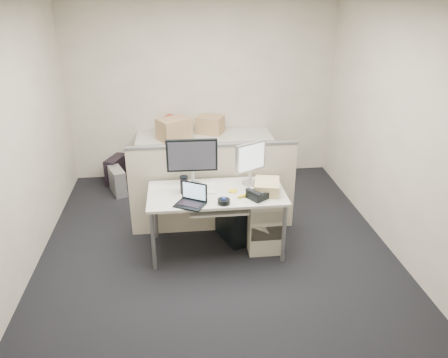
{
  "coord_description": "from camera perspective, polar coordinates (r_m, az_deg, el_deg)",
  "views": [
    {
      "loc": [
        -0.39,
        -4.28,
        2.83
      ],
      "look_at": [
        0.1,
        0.15,
        0.82
      ],
      "focal_mm": 35.0,
      "sensor_mm": 36.0,
      "label": 1
    }
  ],
  "objects": [
    {
      "name": "cubicle_partition",
      "position": [
        5.26,
        -1.44,
        -1.38
      ],
      "size": [
        2.0,
        0.06,
        1.1
      ],
      "primitive_type": "cube",
      "color": "#ADA490",
      "rests_on": "floor"
    },
    {
      "name": "manila_folders",
      "position": [
        4.79,
        5.62,
        -0.99
      ],
      "size": [
        0.33,
        0.39,
        0.13
      ],
      "primitive_type": "cube",
      "rotation": [
        0.0,
        0.0,
        -0.22
      ],
      "color": "tan",
      "rests_on": "desk"
    },
    {
      "name": "paper_stack",
      "position": [
        4.88,
        -2.53,
        -1.12
      ],
      "size": [
        0.27,
        0.33,
        0.01
      ],
      "primitive_type": "cube",
      "rotation": [
        0.0,
        0.0,
        -0.13
      ],
      "color": "silver",
      "rests_on": "desk"
    },
    {
      "name": "monitor_main",
      "position": [
        4.82,
        -4.18,
        2.06
      ],
      "size": [
        0.57,
        0.23,
        0.56
      ],
      "primitive_type": "cube",
      "rotation": [
        0.0,
        0.0,
        -0.02
      ],
      "color": "black",
      "rests_on": "desk"
    },
    {
      "name": "banana",
      "position": [
        4.68,
        2.6,
        -2.16
      ],
      "size": [
        0.17,
        0.1,
        0.04
      ],
      "primitive_type": "ellipsoid",
      "rotation": [
        0.0,
        0.0,
        0.41
      ],
      "color": "gold",
      "rests_on": "desk"
    },
    {
      "name": "pc_tower_spare_dark",
      "position": [
        6.91,
        -13.87,
        1.18
      ],
      "size": [
        0.33,
        0.47,
        0.41
      ],
      "primitive_type": "cube",
      "rotation": [
        0.0,
        0.0,
        -0.39
      ],
      "color": "black",
      "rests_on": "floor"
    },
    {
      "name": "desk",
      "position": [
        4.81,
        -0.99,
        -2.43
      ],
      "size": [
        1.5,
        0.75,
        0.73
      ],
      "color": "silver",
      "rests_on": "floor"
    },
    {
      "name": "desk_phone",
      "position": [
        4.67,
        4.59,
        -2.04
      ],
      "size": [
        0.29,
        0.28,
        0.07
      ],
      "primitive_type": "cube",
      "rotation": [
        0.0,
        0.0,
        0.59
      ],
      "color": "black",
      "rests_on": "desk"
    },
    {
      "name": "pc_tower_desk",
      "position": [
        5.21,
        1.04,
        -5.57
      ],
      "size": [
        0.36,
        0.54,
        0.47
      ],
      "primitive_type": "cube",
      "rotation": [
        0.0,
        0.0,
        0.36
      ],
      "color": "black",
      "rests_on": "floor"
    },
    {
      "name": "cardboard_box_left",
      "position": [
        6.4,
        -6.54,
        6.42
      ],
      "size": [
        0.54,
        0.51,
        0.33
      ],
      "primitive_type": "cube",
      "rotation": [
        0.0,
        0.0,
        0.53
      ],
      "color": "tan",
      "rests_on": "back_counter"
    },
    {
      "name": "keyboard_tray",
      "position": [
        4.68,
        -0.77,
        -3.91
      ],
      "size": [
        0.62,
        0.32,
        0.02
      ],
      "primitive_type": "cube",
      "color": "silver",
      "rests_on": "desk"
    },
    {
      "name": "wall_front",
      "position": [
        2.54,
        3.78,
        -11.31
      ],
      "size": [
        4.0,
        0.02,
        2.7
      ],
      "primitive_type": "cube",
      "color": "beige",
      "rests_on": "ground"
    },
    {
      "name": "monitor_small",
      "position": [
        4.9,
        3.45,
        1.97
      ],
      "size": [
        0.44,
        0.37,
        0.49
      ],
      "primitive_type": "cube",
      "rotation": [
        0.0,
        0.0,
        0.5
      ],
      "color": "#B7B7BC",
      "rests_on": "desk"
    },
    {
      "name": "back_counter",
      "position": [
        6.7,
        -2.53,
        2.62
      ],
      "size": [
        2.0,
        0.6,
        0.72
      ],
      "primitive_type": "cube",
      "color": "beige",
      "rests_on": "floor"
    },
    {
      "name": "cellphone",
      "position": [
        4.82,
        -2.83,
        -1.48
      ],
      "size": [
        0.09,
        0.12,
        0.01
      ],
      "primitive_type": "cube",
      "rotation": [
        0.0,
        0.0,
        0.35
      ],
      "color": "black",
      "rests_on": "desk"
    },
    {
      "name": "wall_back",
      "position": [
        6.71,
        -2.88,
        11.52
      ],
      "size": [
        4.0,
        0.02,
        2.7
      ],
      "primitive_type": "cube",
      "color": "beige",
      "rests_on": "ground"
    },
    {
      "name": "cardboard_box_right",
      "position": [
        6.65,
        -1.83,
        7.02
      ],
      "size": [
        0.47,
        0.43,
        0.27
      ],
      "primitive_type": "cube",
      "rotation": [
        0.0,
        0.0,
        -0.44
      ],
      "color": "tan",
      "rests_on": "back_counter"
    },
    {
      "name": "floor",
      "position": [
        5.15,
        -0.93,
        -9.1
      ],
      "size": [
        4.0,
        4.5,
        0.01
      ],
      "primitive_type": "cube",
      "color": "black",
      "rests_on": "ground"
    },
    {
      "name": "wall_right",
      "position": [
        5.12,
        21.94,
        5.72
      ],
      "size": [
        0.02,
        4.5,
        2.7
      ],
      "primitive_type": "cube",
      "color": "beige",
      "rests_on": "ground"
    },
    {
      "name": "sticky_pad",
      "position": [
        4.8,
        1.15,
        -1.56
      ],
      "size": [
        0.11,
        0.11,
        0.01
      ],
      "primitive_type": "cube",
      "rotation": [
        0.0,
        0.0,
        -0.33
      ],
      "color": "gold",
      "rests_on": "desk"
    },
    {
      "name": "drawer_pedestal",
      "position": [
        5.09,
        5.19,
        -5.28
      ],
      "size": [
        0.4,
        0.55,
        0.65
      ],
      "primitive_type": "cube",
      "color": "beige",
      "rests_on": "floor"
    },
    {
      "name": "wall_left",
      "position": [
        4.81,
        -25.57,
        3.94
      ],
      "size": [
        0.02,
        4.5,
        2.7
      ],
      "primitive_type": "cube",
      "color": "beige",
      "rests_on": "ground"
    },
    {
      "name": "trackball",
      "position": [
        4.53,
        -0.03,
        -2.96
      ],
      "size": [
        0.17,
        0.17,
        0.05
      ],
      "primitive_type": "cylinder",
      "rotation": [
        0.0,
        0.0,
        0.35
      ],
      "color": "black",
      "rests_on": "desk"
    },
    {
      "name": "red_binder",
      "position": [
        6.61,
        -7.46,
        6.84
      ],
      "size": [
        0.19,
        0.32,
        0.3
      ],
      "primitive_type": "cube",
      "rotation": [
        0.0,
        0.0,
        -0.39
      ],
      "color": "#9E2B18",
      "rests_on": "back_counter"
    },
    {
      "name": "keyboard",
      "position": [
        4.71,
        -0.22,
        -3.4
      ],
      "size": [
        0.42,
        0.16,
        0.02
      ],
      "primitive_type": "cube",
      "rotation": [
        0.0,
        0.0,
        0.04
      ],
      "color": "black",
      "rests_on": "keyboard_tray"
    },
    {
      "name": "laptop",
      "position": [
        4.47,
        -4.5,
        -2.23
      ],
      "size": [
        0.36,
        0.33,
        0.22
      ],
      "primitive_type": "cube",
      "rotation": [
        0.0,
        0.0,
        -0.51
      ],
      "color": "black",
      "rests_on": "desk"
    },
    {
      "name": "travel_mug",
      "position": [
        4.75,
        -5.23,
        -0.82
      ],
      "size": [
        0.11,
        0.11,
        0.19
      ],
      "primitive_type": "cylinder",
      "rotation": [
        0.0,
        0.0,
        0.27
      ],
      "color": "black",
      "rests_on": "desk"
    },
    {
      "name": "pc_tower_spare_silver",
      "position": [
        6.54,
        -13.75,
        -0.27
      ],
      "size": [
        0.3,
        0.44,
        0.38
      ],
      "primitive_type": "cube",
      "rotation": [
        0.0,
        0.0,
        0.37
      ],
      "color": "#B7B7BC",
      "rests_on": "floor"
    }
  ]
}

